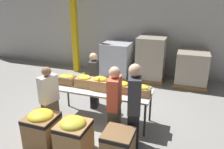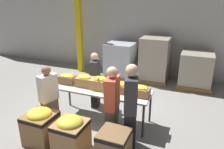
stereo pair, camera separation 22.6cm
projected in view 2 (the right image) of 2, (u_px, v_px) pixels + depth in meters
name	position (u px, v px, depth m)	size (l,w,h in m)	color
ground_plane	(102.00, 119.00, 5.42)	(30.00, 30.00, 0.00)	gray
wall_back	(144.00, 21.00, 8.03)	(16.00, 0.08, 4.00)	#B7B7B2
sorting_table	(101.00, 91.00, 5.16)	(2.36, 0.78, 0.82)	beige
banana_box_0	(67.00, 78.00, 5.44)	(0.42, 0.26, 0.26)	olive
banana_box_1	(85.00, 80.00, 5.27)	(0.41, 0.35, 0.29)	#A37A4C
banana_box_2	(100.00, 83.00, 5.08)	(0.42, 0.34, 0.33)	tan
banana_box_3	(121.00, 87.00, 4.96)	(0.41, 0.31, 0.24)	olive
banana_box_4	(140.00, 91.00, 4.75)	(0.40, 0.29, 0.25)	#A37A4C
volunteer_0	(112.00, 106.00, 4.36)	(0.27, 0.46, 1.63)	#6B604C
volunteer_1	(95.00, 80.00, 5.84)	(0.29, 0.44, 1.51)	black
volunteer_2	(131.00, 109.00, 4.13)	(0.34, 0.51, 1.75)	black
volunteer_3	(49.00, 99.00, 4.81)	(0.31, 0.45, 1.51)	#6B604C
donation_bin_0	(41.00, 125.00, 4.45)	(0.59, 0.59, 0.76)	olive
donation_bin_1	(71.00, 133.00, 4.20)	(0.59, 0.59, 0.74)	#A37A4C
donation_bin_2	(114.00, 146.00, 3.89)	(0.53, 0.53, 0.65)	olive
support_pillar	(79.00, 20.00, 8.26)	(0.20, 0.20, 4.00)	yellow
pallet_stack_0	(155.00, 60.00, 7.64)	(1.03, 1.03, 1.56)	olive
pallet_stack_1	(196.00, 70.00, 7.19)	(1.09, 1.09, 1.16)	olive
pallet_stack_2	(121.00, 61.00, 8.03)	(1.09, 1.09, 1.29)	olive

